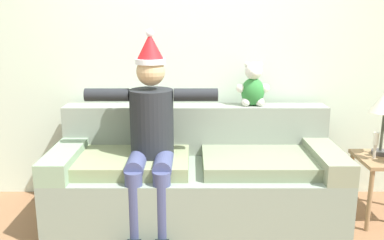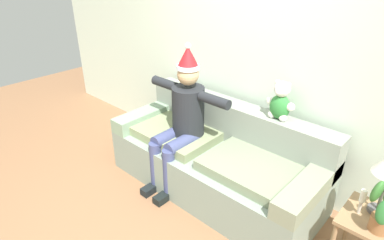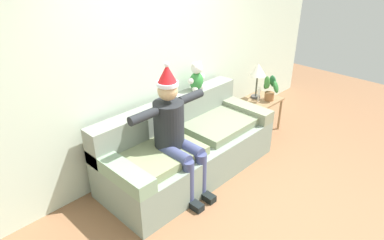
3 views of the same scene
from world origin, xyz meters
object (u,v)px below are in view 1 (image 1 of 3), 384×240
Objects in this scene: teddy_bear at (252,86)px; couch at (194,177)px; table_lamp at (384,104)px; person_seated at (149,131)px; candle_tall at (374,142)px.

couch is at bearing -148.83° from teddy_bear.
person_seated is at bearing -173.54° from table_lamp.
table_lamp is (1.52, 0.04, 0.60)m from couch.
couch is 10.50× the size of candle_tall.
teddy_bear is at bearing 29.19° from person_seated.
teddy_bear is 0.72× the size of table_lamp.
table_lamp is (1.03, -0.26, -0.11)m from teddy_bear.
couch is 1.47× the size of person_seated.
candle_tall is at bearing -21.62° from teddy_bear.
teddy_bear is (0.49, 0.30, 0.72)m from couch.
table_lamp is at bearing 6.46° from person_seated.
teddy_bear is 1.77× the size of candle_tall.
table_lamp is 2.47× the size of candle_tall.
teddy_bear is at bearing 166.04° from table_lamp.
couch is at bearing 177.15° from candle_tall.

